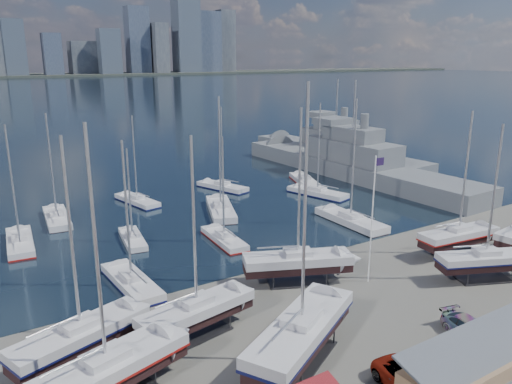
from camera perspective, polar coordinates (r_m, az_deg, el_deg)
ground at (r=44.33m, az=9.03°, el=-12.90°), size 1400.00×1400.00×0.00m
sailboat_cradle_0 at (r=37.89m, az=-19.35°, el=-15.25°), size 10.30×5.81×16.04m
sailboat_cradle_1 at (r=33.71m, az=-16.68°, el=-18.99°), size 11.23×5.95×17.37m
sailboat_cradle_2 at (r=39.22m, az=-6.78°, el=-13.37°), size 9.80×4.33×15.51m
sailboat_cradle_3 at (r=36.17m, az=5.23°, el=-15.62°), size 12.24×8.81×19.30m
sailboat_cradle_4 at (r=47.49m, az=4.78°, el=-7.96°), size 10.45×6.60×16.52m
sailboat_cradle_5 at (r=52.66m, az=24.76°, el=-7.10°), size 9.51×6.06×15.02m
sailboat_cradle_6 at (r=58.37m, az=22.14°, el=-4.65°), size 9.78×3.72×15.46m
sailboat_moored_1 at (r=62.65m, az=-25.35°, el=-5.37°), size 3.61×9.88×14.46m
sailboat_moored_2 at (r=69.96m, az=-21.78°, el=-2.89°), size 3.65×9.98×14.74m
sailboat_moored_3 at (r=48.65m, az=-14.01°, el=-10.12°), size 3.13×9.76×14.43m
sailboat_moored_4 at (r=59.63m, az=-13.92°, el=-5.29°), size 3.28×7.84×11.48m
sailboat_moored_5 at (r=74.94m, az=-13.42°, el=-1.05°), size 4.23×9.29×13.41m
sailboat_moored_6 at (r=58.05m, az=-3.67°, el=-5.44°), size 3.08×8.78×12.88m
sailboat_moored_7 at (r=68.70m, az=-4.05°, el=-2.13°), size 6.88×11.35×16.59m
sailboat_moored_8 at (r=80.79m, az=-3.87°, el=0.51°), size 5.50×9.63×13.88m
sailboat_moored_9 at (r=65.19m, az=10.74°, el=-3.33°), size 3.36×11.09×16.63m
sailboat_moored_10 at (r=77.58m, az=7.03°, el=-0.19°), size 5.40×10.31×14.85m
sailboat_moored_11 at (r=84.88m, az=5.55°, el=1.19°), size 5.97×10.08×14.56m
naval_ship_east at (r=91.23m, az=10.80°, el=2.86°), size 9.99×52.40×18.69m
naval_ship_west at (r=105.61m, az=8.97°, el=4.60°), size 9.80×45.11×18.03m
car_c at (r=35.23m, az=17.51°, el=-20.07°), size 3.19×5.94×1.59m
car_d at (r=42.40m, az=23.35°, el=-14.28°), size 3.17×5.53×1.51m
flagpole at (r=47.10m, az=13.25°, el=-2.10°), size 1.08×0.12×12.23m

